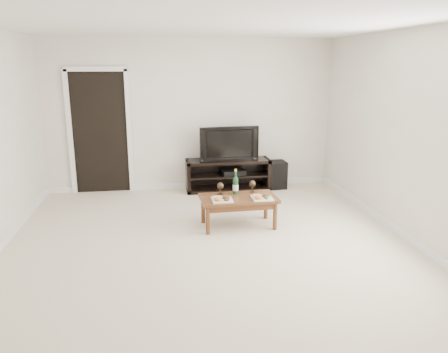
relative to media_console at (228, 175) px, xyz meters
The scene contains 14 objects.
floor 2.58m from the media_console, 103.85° to the right, with size 5.50×5.50×0.00m, color beige.
back_wall 1.23m from the media_console, 155.91° to the left, with size 5.00×0.04×2.60m, color white.
ceiling 3.48m from the media_console, 103.85° to the right, with size 5.00×5.50×0.04m, color white.
doorway 2.30m from the media_console, behind, with size 0.90×0.02×2.05m, color black.
media_console is the anchor object (origin of this frame).
television 0.57m from the media_console, ahead, with size 1.03×0.14×0.59m, color black.
av_receiver 0.10m from the media_console, ahead, with size 0.40×0.30×0.08m, color black.
subwoofer 0.88m from the media_console, ahead, with size 0.33×0.33×0.49m, color black.
coffee_table 1.78m from the media_console, 94.44° to the right, with size 1.03×0.56×0.42m, color #583218.
plate_left 1.95m from the media_console, 101.31° to the right, with size 0.27×0.27×0.07m, color white.
plate_right 1.92m from the media_console, 85.21° to the right, with size 0.27×0.27×0.07m, color white.
wine_bottle 1.65m from the media_console, 95.32° to the right, with size 0.07×0.07×0.35m, color #103C1E.
goblet_left 1.68m from the media_console, 102.61° to the right, with size 0.09×0.09×0.17m, color #35291D, non-canonical shape.
goblet_right 1.60m from the media_console, 86.47° to the right, with size 0.09×0.09×0.17m, color #35291D, non-canonical shape.
Camera 1 is at (-0.56, -4.86, 2.18)m, focal length 35.00 mm.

